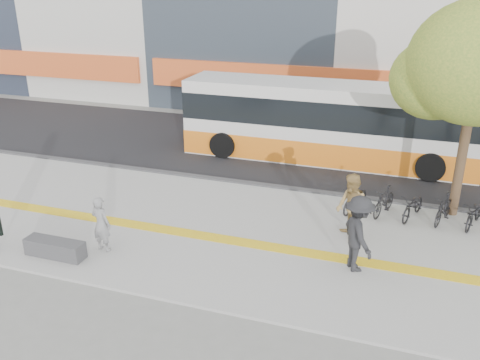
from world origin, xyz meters
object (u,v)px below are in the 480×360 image
(bus, at_px, (327,124))
(pedestrian_tan, at_px, (351,208))
(bench, at_px, (55,248))
(street_tree, at_px, (476,65))
(pedestrian_dark, at_px, (358,234))
(seated_woman, at_px, (101,224))

(bus, relative_size, pedestrian_tan, 5.93)
(bench, xyz_separation_m, street_tree, (9.78, 6.02, 4.21))
(bus, bearing_deg, street_tree, -39.30)
(pedestrian_tan, xyz_separation_m, pedestrian_dark, (0.36, -1.49, 0.03))
(bench, bearing_deg, seated_woman, 33.89)
(bus, bearing_deg, bench, -118.58)
(street_tree, xyz_separation_m, pedestrian_tan, (-2.76, -2.69, -3.50))
(bench, bearing_deg, pedestrian_tan, 25.40)
(pedestrian_tan, height_order, pedestrian_dark, pedestrian_dark)
(seated_woman, relative_size, pedestrian_tan, 0.81)
(street_tree, height_order, bus, street_tree)
(pedestrian_tan, distance_m, pedestrian_dark, 1.54)
(bench, distance_m, bus, 11.10)
(bus, height_order, pedestrian_tan, bus)
(bench, height_order, bus, bus)
(seated_woman, height_order, pedestrian_tan, pedestrian_tan)
(bench, relative_size, pedestrian_tan, 0.86)
(street_tree, relative_size, pedestrian_tan, 3.38)
(bench, relative_size, bus, 0.14)
(pedestrian_dark, bearing_deg, seated_woman, 70.45)
(pedestrian_dark, bearing_deg, street_tree, -59.90)
(pedestrian_dark, bearing_deg, bus, -15.09)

